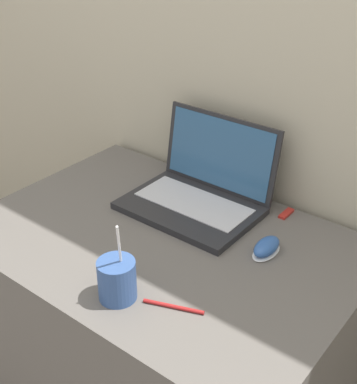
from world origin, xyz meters
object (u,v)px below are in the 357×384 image
object	(u,v)px
laptop	(200,189)
drink_cup	(117,279)
pen	(173,307)
computer_mouse	(266,247)
usb_stick	(286,214)

from	to	relation	value
laptop	drink_cup	xyz separation A→B (m)	(0.10, -0.45, 0.00)
pen	computer_mouse	bearing A→B (deg)	79.62
laptop	computer_mouse	size ratio (longest dim) A/B	3.69
drink_cup	computer_mouse	distance (m)	0.40
drink_cup	computer_mouse	world-z (taller)	drink_cup
pen	usb_stick	bearing A→B (deg)	88.89
usb_stick	pen	distance (m)	0.51
computer_mouse	pen	bearing A→B (deg)	-100.38
laptop	computer_mouse	bearing A→B (deg)	-17.92
drink_cup	computer_mouse	bearing A→B (deg)	63.35
laptop	usb_stick	xyz separation A→B (m)	(0.23, 0.11, -0.05)
drink_cup	usb_stick	xyz separation A→B (m)	(0.13, 0.55, -0.05)
drink_cup	pen	bearing A→B (deg)	21.63
laptop	usb_stick	distance (m)	0.26
laptop	pen	xyz separation A→B (m)	(0.22, -0.40, -0.05)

